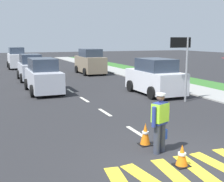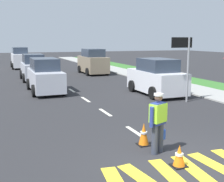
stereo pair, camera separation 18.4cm
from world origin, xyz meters
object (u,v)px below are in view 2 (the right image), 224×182
at_px(traffic_cone_far, 179,156).
at_px(road_worker, 158,120).
at_px(car_parked_far, 93,62).
at_px(car_oncoming_third, 20,58).
at_px(lane_direction_sign, 184,54).
at_px(car_oncoming_lead, 45,76).
at_px(traffic_cone_near, 144,134).
at_px(car_oncoming_second, 34,68).
at_px(car_parked_curbside, 156,78).

bearing_deg(traffic_cone_far, road_worker, 91.82).
relative_size(car_parked_far, car_oncoming_third, 0.96).
xyz_separation_m(road_worker, traffic_cone_far, (0.03, -1.01, -0.66)).
distance_m(lane_direction_sign, car_oncoming_lead, 8.19).
relative_size(traffic_cone_far, car_oncoming_lead, 0.13).
bearing_deg(traffic_cone_near, car_parked_far, 76.83).
relative_size(road_worker, lane_direction_sign, 0.52).
relative_size(road_worker, car_oncoming_lead, 0.39).
bearing_deg(car_oncoming_second, lane_direction_sign, -62.19).
distance_m(traffic_cone_far, car_parked_curbside, 9.98).
bearing_deg(car_oncoming_third, car_oncoming_second, -89.16).
distance_m(lane_direction_sign, car_parked_curbside, 2.81).
height_order(lane_direction_sign, car_oncoming_second, lane_direction_sign).
xyz_separation_m(traffic_cone_near, car_oncoming_lead, (-1.26, 10.30, 0.60)).
xyz_separation_m(traffic_cone_far, car_oncoming_third, (-1.51, 28.33, 0.78)).
relative_size(traffic_cone_far, car_parked_far, 0.13).
relative_size(car_oncoming_lead, car_parked_curbside, 1.04).
distance_m(traffic_cone_near, car_oncoming_second, 16.10).
height_order(road_worker, car_parked_curbside, car_parked_curbside).
bearing_deg(car_parked_far, traffic_cone_far, -101.79).
bearing_deg(road_worker, traffic_cone_far, -88.18).
height_order(car_parked_far, car_oncoming_second, car_parked_far).
distance_m(road_worker, car_oncoming_lead, 11.05).
distance_m(car_oncoming_third, car_parked_curbside, 20.29).
xyz_separation_m(road_worker, car_oncoming_second, (-1.32, 16.72, -0.01)).
distance_m(road_worker, traffic_cone_near, 0.90).
height_order(road_worker, car_parked_far, car_parked_far).
relative_size(traffic_cone_far, car_parked_curbside, 0.13).
relative_size(road_worker, car_parked_curbside, 0.40).
height_order(lane_direction_sign, traffic_cone_near, lane_direction_sign).
relative_size(car_parked_far, car_oncoming_second, 1.08).
distance_m(car_oncoming_lead, car_oncoming_second, 5.75).
relative_size(car_oncoming_third, car_parked_curbside, 1.05).
bearing_deg(car_parked_curbside, car_oncoming_third, 106.96).
bearing_deg(car_parked_far, car_parked_curbside, -88.93).
xyz_separation_m(lane_direction_sign, car_parked_far, (-0.35, 13.60, -1.35)).
xyz_separation_m(traffic_cone_near, car_oncoming_second, (-1.24, 16.04, 0.59)).
bearing_deg(lane_direction_sign, car_oncoming_second, 117.81).
distance_m(car_oncoming_second, car_oncoming_third, 10.61).
height_order(traffic_cone_far, car_parked_far, car_parked_far).
height_order(car_oncoming_lead, car_oncoming_third, car_oncoming_third).
bearing_deg(car_parked_far, car_oncoming_second, -156.57).
bearing_deg(lane_direction_sign, car_oncoming_third, 105.54).
distance_m(road_worker, traffic_cone_far, 1.20).
relative_size(traffic_cone_near, car_oncoming_second, 0.17).
height_order(traffic_cone_far, car_parked_curbside, car_parked_curbside).
height_order(car_parked_far, car_oncoming_lead, car_parked_far).
distance_m(lane_direction_sign, car_parked_far, 13.67).
distance_m(road_worker, lane_direction_sign, 7.33).
bearing_deg(road_worker, car_oncoming_third, 93.09).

